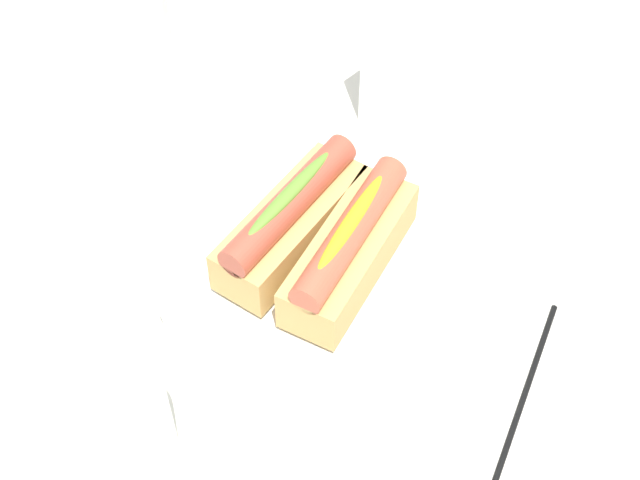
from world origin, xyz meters
name	(u,v)px	position (x,y,z in m)	size (l,w,h in m)	color
ground_plane	(304,293)	(0.00, 0.00, 0.00)	(2.40, 2.40, 0.00)	silver
serving_bowl	(320,268)	(0.02, 0.00, 0.02)	(0.27, 0.27, 0.04)	white
hotdog_front	(350,248)	(0.02, -0.03, 0.06)	(0.16, 0.09, 0.06)	tan
hotdog_back	(291,220)	(0.01, 0.03, 0.06)	(0.16, 0.08, 0.06)	tan
water_glass	(125,430)	(-0.19, -0.02, 0.04)	(0.07, 0.07, 0.09)	white
paper_towel_roll	(113,30)	(0.05, 0.32, 0.07)	(0.11, 0.11, 0.13)	white
napkin_box	(418,44)	(0.24, 0.10, 0.07)	(0.11, 0.04, 0.15)	white
chopstick_near	(518,415)	(0.04, -0.19, 0.00)	(0.01, 0.01, 0.22)	black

